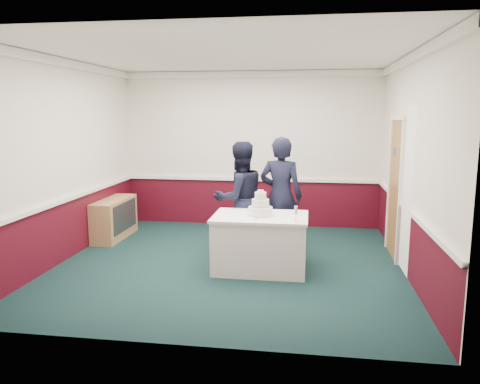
# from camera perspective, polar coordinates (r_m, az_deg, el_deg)

# --- Properties ---
(ground) EXTENTS (5.00, 5.00, 0.00)m
(ground) POSITION_cam_1_polar(r_m,az_deg,el_deg) (7.01, -1.29, -8.72)
(ground) COLOR #14302D
(ground) RESTS_ON ground
(room_shell) EXTENTS (5.00, 5.00, 3.00)m
(room_shell) POSITION_cam_1_polar(r_m,az_deg,el_deg) (7.25, 0.09, 7.71)
(room_shell) COLOR silver
(room_shell) RESTS_ON ground
(sideboard) EXTENTS (0.41, 1.20, 0.70)m
(sideboard) POSITION_cam_1_polar(r_m,az_deg,el_deg) (8.63, -15.06, -3.14)
(sideboard) COLOR #B07E55
(sideboard) RESTS_ON ground
(cake_table) EXTENTS (1.32, 0.92, 0.79)m
(cake_table) POSITION_cam_1_polar(r_m,az_deg,el_deg) (6.65, 2.48, -6.14)
(cake_table) COLOR white
(cake_table) RESTS_ON ground
(wedding_cake) EXTENTS (0.35, 0.35, 0.36)m
(wedding_cake) POSITION_cam_1_polar(r_m,az_deg,el_deg) (6.54, 2.51, -1.92)
(wedding_cake) COLOR white
(wedding_cake) RESTS_ON cake_table
(cake_knife) EXTENTS (0.03, 0.22, 0.00)m
(cake_knife) POSITION_cam_1_polar(r_m,az_deg,el_deg) (6.37, 2.04, -3.22)
(cake_knife) COLOR silver
(cake_knife) RESTS_ON cake_table
(champagne_flute) EXTENTS (0.05, 0.05, 0.21)m
(champagne_flute) POSITION_cam_1_polar(r_m,az_deg,el_deg) (6.23, 6.83, -2.31)
(champagne_flute) COLOR silver
(champagne_flute) RESTS_ON cake_table
(person_man) EXTENTS (1.09, 1.04, 1.78)m
(person_man) POSITION_cam_1_polar(r_m,az_deg,el_deg) (7.29, -0.04, -0.80)
(person_man) COLOR black
(person_man) RESTS_ON ground
(person_woman) EXTENTS (0.74, 0.56, 1.86)m
(person_woman) POSITION_cam_1_polar(r_m,az_deg,el_deg) (7.30, 4.99, -0.51)
(person_woman) COLOR black
(person_woman) RESTS_ON ground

